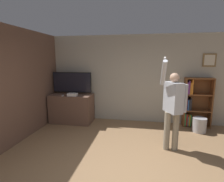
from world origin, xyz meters
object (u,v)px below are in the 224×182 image
(television, at_px, (72,83))
(waste_bin, at_px, (199,125))
(game_console, at_px, (72,95))
(person, at_px, (173,105))
(bookshelf, at_px, (194,103))

(television, bearing_deg, waste_bin, -3.49)
(television, bearing_deg, game_console, -66.99)
(television, bearing_deg, person, -26.03)
(bookshelf, xyz_separation_m, waste_bin, (0.06, -0.42, -0.50))
(game_console, relative_size, waste_bin, 0.70)
(bookshelf, height_order, person, person)
(television, height_order, game_console, television)
(television, relative_size, waste_bin, 3.15)
(bookshelf, distance_m, person, 1.82)
(game_console, distance_m, person, 2.91)
(television, distance_m, person, 3.14)
(television, height_order, bookshelf, television)
(person, height_order, waste_bin, person)
(waste_bin, bearing_deg, person, -128.75)
(game_console, relative_size, person, 0.14)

